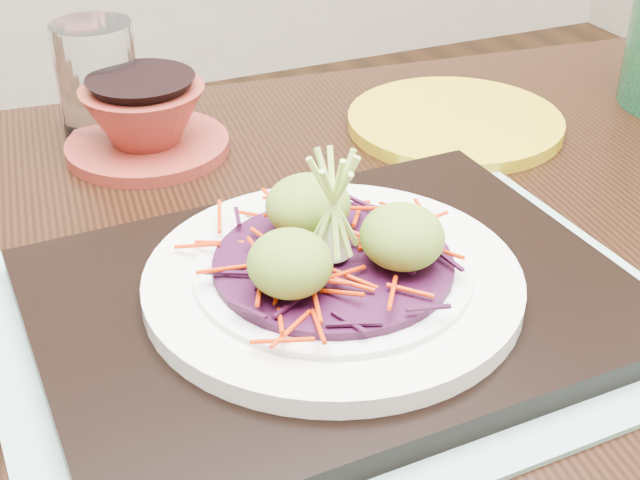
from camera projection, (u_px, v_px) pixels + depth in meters
name	position (u px, v px, depth m)	size (l,w,h in m)	color
dining_table	(291.00, 389.00, 0.65)	(1.19, 0.86, 0.70)	black
placemat	(333.00, 313.00, 0.58)	(0.42, 0.33, 0.00)	#86ADA5
serving_tray	(333.00, 300.00, 0.57)	(0.37, 0.28, 0.02)	black
white_plate	(333.00, 279.00, 0.56)	(0.24, 0.24, 0.02)	silver
cabbage_bed	(333.00, 263.00, 0.56)	(0.15, 0.15, 0.01)	#310929
carrot_julienne	(333.00, 253.00, 0.55)	(0.18, 0.18, 0.01)	red
guacamole_scoops	(334.00, 234.00, 0.54)	(0.13, 0.12, 0.04)	olive
scallion_garnish	(333.00, 208.00, 0.53)	(0.06, 0.06, 0.08)	#A7D153
water_glass	(97.00, 79.00, 0.79)	(0.07, 0.07, 0.10)	white
terracotta_bowl_set	(145.00, 123.00, 0.77)	(0.17, 0.17, 0.06)	maroon
yellow_plate	(455.00, 122.00, 0.82)	(0.20, 0.20, 0.01)	#AA8F12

